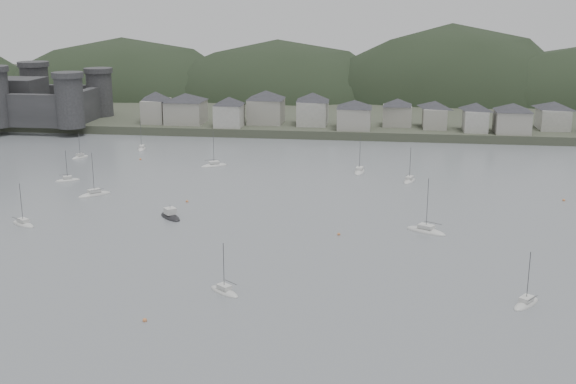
# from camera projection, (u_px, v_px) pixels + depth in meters

# --- Properties ---
(far_shore_land) EXTENTS (900.00, 250.00, 3.00)m
(far_shore_land) POSITION_uv_depth(u_px,v_px,m) (346.00, 93.00, 373.54)
(far_shore_land) COLOR #383D2D
(far_shore_land) RESTS_ON ground
(forested_ridge) EXTENTS (851.55, 103.94, 102.57)m
(forested_ridge) POSITION_uv_depth(u_px,v_px,m) (352.00, 125.00, 351.67)
(forested_ridge) COLOR black
(forested_ridge) RESTS_ON ground
(castle) EXTENTS (66.00, 43.00, 20.00)m
(castle) POSITION_uv_depth(u_px,v_px,m) (16.00, 99.00, 276.57)
(castle) COLOR #2F2F31
(castle) RESTS_ON far_shore_land
(waterfront_town) EXTENTS (451.48, 28.46, 12.92)m
(waterfront_town) POSITION_uv_depth(u_px,v_px,m) (469.00, 113.00, 258.14)
(waterfront_town) COLOR #9D9B90
(waterfront_town) RESTS_ON far_shore_land
(moored_fleet) EXTENTS (231.61, 172.96, 13.34)m
(moored_fleet) POSITION_uv_depth(u_px,v_px,m) (165.00, 231.00, 152.94)
(moored_fleet) COLOR beige
(moored_fleet) RESTS_ON ground
(motor_launch_far) EXTENTS (7.47, 7.92, 3.91)m
(motor_launch_far) POSITION_uv_depth(u_px,v_px,m) (170.00, 216.00, 163.15)
(motor_launch_far) COLOR black
(motor_launch_far) RESTS_ON ground
(mooring_buoys) EXTENTS (145.35, 150.12, 0.70)m
(mooring_buoys) POSITION_uv_depth(u_px,v_px,m) (296.00, 239.00, 148.13)
(mooring_buoys) COLOR #D07C45
(mooring_buoys) RESTS_ON ground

